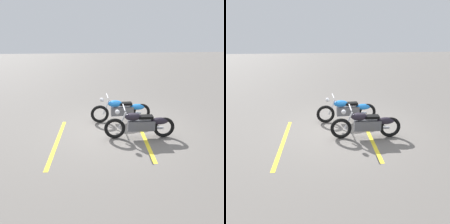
# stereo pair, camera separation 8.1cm
# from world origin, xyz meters

# --- Properties ---
(ground_plane) EXTENTS (60.00, 60.00, 0.00)m
(ground_plane) POSITION_xyz_m (0.00, 0.00, 0.00)
(ground_plane) COLOR #66605B
(motorcycle_bright_foreground) EXTENTS (2.23, 0.62, 1.04)m
(motorcycle_bright_foreground) POSITION_xyz_m (-0.13, -0.71, 0.46)
(motorcycle_bright_foreground) COLOR black
(motorcycle_bright_foreground) RESTS_ON ground
(motorcycle_dark_foreground) EXTENTS (2.23, 0.62, 1.04)m
(motorcycle_dark_foreground) POSITION_xyz_m (-0.51, 0.70, 0.46)
(motorcycle_dark_foreground) COLOR black
(motorcycle_dark_foreground) RESTS_ON ground
(parking_stripe_near) EXTENTS (0.30, 3.20, 0.01)m
(parking_stripe_near) POSITION_xyz_m (-0.62, 0.64, 0.00)
(parking_stripe_near) COLOR yellow
(parking_stripe_near) RESTS_ON ground
(parking_stripe_mid) EXTENTS (0.30, 3.20, 0.01)m
(parking_stripe_mid) POSITION_xyz_m (2.12, 0.70, 0.00)
(parking_stripe_mid) COLOR yellow
(parking_stripe_mid) RESTS_ON ground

